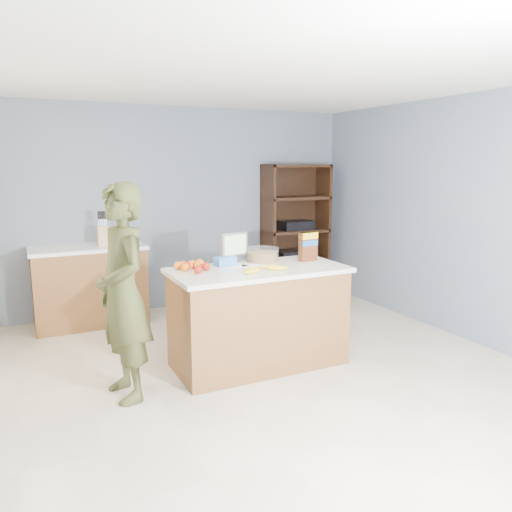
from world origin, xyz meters
name	(u,v)px	position (x,y,z in m)	size (l,w,h in m)	color
floor	(274,376)	(0.00, 0.00, 0.00)	(4.50, 5.00, 0.02)	beige
walls	(275,183)	(0.00, 0.00, 1.65)	(4.52, 5.02, 2.51)	slate
counter_peninsula	(258,321)	(0.00, 0.30, 0.42)	(1.56, 0.76, 0.90)	brown
back_cabinet	(90,285)	(-1.20, 2.20, 0.45)	(1.24, 0.62, 0.90)	brown
shelving_unit	(294,233)	(1.55, 2.35, 0.86)	(0.90, 0.40, 1.80)	black
person	(123,293)	(-1.21, 0.19, 0.84)	(0.61, 0.40, 1.68)	#3C3F1D
knife_block	(103,235)	(-1.03, 2.15, 1.02)	(0.12, 0.10, 0.31)	tan
envelopes	(245,266)	(-0.07, 0.42, 0.90)	(0.41, 0.20, 0.00)	white
bananas	(263,269)	(-0.02, 0.17, 0.92)	(0.43, 0.19, 0.04)	yellow
apples	(197,267)	(-0.53, 0.41, 0.94)	(0.20, 0.28, 0.07)	maroon
oranges	(191,265)	(-0.55, 0.53, 0.93)	(0.28, 0.21, 0.07)	orange
blue_carton	(225,261)	(-0.22, 0.53, 0.94)	(0.18, 0.12, 0.08)	blue
salad_bowl	(263,255)	(0.17, 0.55, 0.96)	(0.30, 0.30, 0.13)	#267219
tv	(234,246)	(-0.09, 0.62, 1.06)	(0.28, 0.12, 0.28)	silver
cereal_box	(308,244)	(0.57, 0.39, 1.06)	(0.19, 0.09, 0.27)	#592B14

